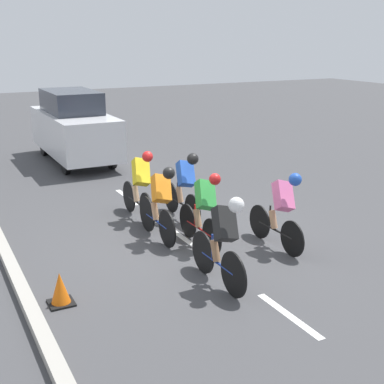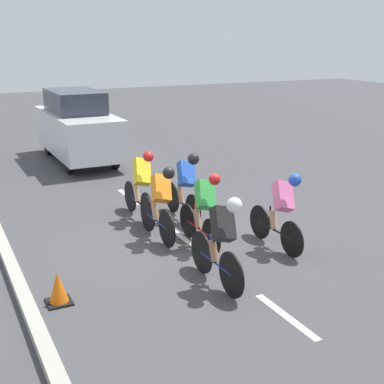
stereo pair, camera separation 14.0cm
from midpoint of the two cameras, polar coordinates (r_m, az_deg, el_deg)
name	(u,v)px [view 2 (the right image)]	position (r m, az deg, el deg)	size (l,w,h in m)	color
ground_plane	(184,238)	(10.34, -0.49, -4.97)	(60.00, 60.00, 0.00)	#424244
lane_stripe_near	(286,316)	(7.77, 10.54, -12.87)	(0.12, 1.40, 0.01)	white
lane_stripe_mid	(187,240)	(10.24, -0.20, -5.18)	(0.12, 1.40, 0.01)	white
lane_stripe_far	(129,197)	(13.03, -6.41, -0.52)	(0.12, 1.40, 0.01)	white
curb	(12,268)	(9.36, -18.23, -7.72)	(0.20, 27.04, 0.14)	#A8A399
cyclist_pink	(281,208)	(9.77, 9.91, -1.66)	(0.46, 1.67, 1.46)	black
cyclist_orange	(160,201)	(10.05, -3.03, -0.95)	(0.44, 1.66, 1.47)	black
cyclist_black	(221,238)	(8.19, 3.62, -4.94)	(0.44, 1.67, 1.49)	black
cyclist_blue	(186,184)	(11.14, -0.33, 0.89)	(0.42, 1.70, 1.48)	black
cyclist_yellow	(141,183)	(11.25, -5.10, 0.99)	(0.44, 1.69, 1.51)	black
cyclist_green	(203,207)	(9.72, 1.63, -1.66)	(0.45, 1.61, 1.44)	black
support_car	(78,127)	(16.85, -11.88, 6.85)	(1.70, 4.48, 2.16)	black
traffic_cone	(58,288)	(8.09, -13.60, -9.95)	(0.36, 0.36, 0.49)	black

